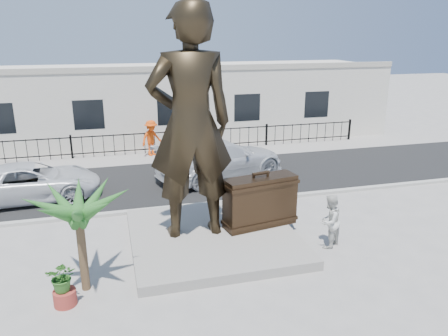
# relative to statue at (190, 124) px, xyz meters

# --- Properties ---
(ground) EXTENTS (100.00, 100.00, 0.00)m
(ground) POSITION_rel_statue_xyz_m (1.11, -1.74, -3.86)
(ground) COLOR #9E9991
(ground) RESTS_ON ground
(street) EXTENTS (40.00, 7.00, 0.01)m
(street) POSITION_rel_statue_xyz_m (1.11, 6.26, -3.85)
(street) COLOR black
(street) RESTS_ON ground
(curb) EXTENTS (40.00, 0.25, 0.12)m
(curb) POSITION_rel_statue_xyz_m (1.11, 2.76, -3.80)
(curb) COLOR #A5A399
(curb) RESTS_ON ground
(far_sidewalk) EXTENTS (40.00, 2.50, 0.02)m
(far_sidewalk) POSITION_rel_statue_xyz_m (1.11, 10.26, -3.85)
(far_sidewalk) COLOR #9E9991
(far_sidewalk) RESTS_ON ground
(plinth) EXTENTS (5.20, 5.20, 0.30)m
(plinth) POSITION_rel_statue_xyz_m (0.61, -0.24, -3.71)
(plinth) COLOR gray
(plinth) RESTS_ON ground
(fence) EXTENTS (22.00, 0.10, 1.20)m
(fence) POSITION_rel_statue_xyz_m (1.11, 11.06, -3.26)
(fence) COLOR black
(fence) RESTS_ON ground
(building) EXTENTS (28.00, 7.00, 4.40)m
(building) POSITION_rel_statue_xyz_m (1.11, 15.26, -1.66)
(building) COLOR silver
(building) RESTS_ON ground
(statue) EXTENTS (2.60, 1.71, 7.12)m
(statue) POSITION_rel_statue_xyz_m (0.00, 0.00, 0.00)
(statue) COLOR black
(statue) RESTS_ON plinth
(suitcase) EXTENTS (2.51, 1.18, 1.70)m
(suitcase) POSITION_rel_statue_xyz_m (2.26, -0.07, -2.71)
(suitcase) COLOR #2E2013
(suitcase) RESTS_ON plinth
(tourist) EXTENTS (1.06, 1.01, 1.72)m
(tourist) POSITION_rel_statue_xyz_m (4.04, -1.52, -3.00)
(tourist) COLOR silver
(tourist) RESTS_ON ground
(car_white) EXTENTS (5.51, 2.84, 1.49)m
(car_white) POSITION_rel_statue_xyz_m (-5.57, 5.21, -3.11)
(car_white) COLOR silver
(car_white) RESTS_ON street
(car_silver) EXTENTS (6.60, 4.26, 1.78)m
(car_silver) POSITION_rel_statue_xyz_m (2.51, 5.98, -2.96)
(car_silver) COLOR silver
(car_silver) RESTS_ON street
(worker) EXTENTS (1.45, 1.28, 1.94)m
(worker) POSITION_rel_statue_xyz_m (-0.20, 10.56, -2.87)
(worker) COLOR #E3470B
(worker) RESTS_ON far_sidewalk
(palm_tree) EXTENTS (1.80, 1.80, 3.20)m
(palm_tree) POSITION_rel_statue_xyz_m (-3.28, -2.04, -3.86)
(palm_tree) COLOR #265B21
(palm_tree) RESTS_ON ground
(planter) EXTENTS (0.56, 0.56, 0.40)m
(planter) POSITION_rel_statue_xyz_m (-3.75, -2.64, -3.66)
(planter) COLOR #9B3229
(planter) RESTS_ON ground
(shrub) EXTENTS (0.80, 0.72, 0.79)m
(shrub) POSITION_rel_statue_xyz_m (-3.75, -2.64, -3.06)
(shrub) COLOR #2D621F
(shrub) RESTS_ON planter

